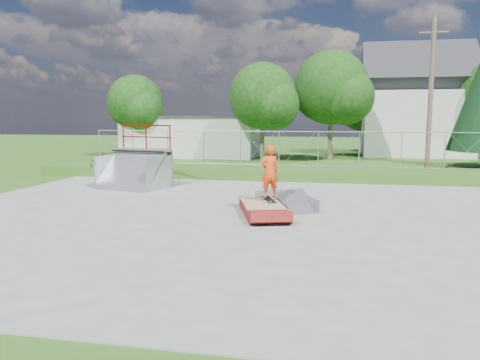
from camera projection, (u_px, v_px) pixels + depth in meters
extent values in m
plane|color=#325F1B|center=(238.00, 218.00, 13.95)|extent=(120.00, 120.00, 0.00)
cube|color=gray|center=(238.00, 218.00, 13.95)|extent=(20.00, 16.00, 0.04)
cube|color=#325F1B|center=(276.00, 173.00, 23.15)|extent=(24.00, 3.00, 0.50)
cube|color=maroon|center=(262.00, 208.00, 14.70)|extent=(1.85, 2.70, 0.34)
cube|color=tan|center=(262.00, 202.00, 14.68)|extent=(1.87, 2.73, 0.02)
cube|color=black|center=(269.00, 200.00, 14.75)|extent=(0.58, 0.80, 0.13)
imported|color=#EF4812|center=(269.00, 174.00, 14.64)|extent=(0.72, 0.63, 1.65)
cube|color=silver|center=(194.00, 137.00, 36.69)|extent=(10.00, 6.00, 3.00)
cube|color=silver|center=(414.00, 124.00, 37.13)|extent=(8.00, 6.00, 5.00)
cube|color=#303035|center=(416.00, 80.00, 36.68)|extent=(8.40, 6.08, 6.08)
cylinder|color=brown|center=(431.00, 97.00, 23.62)|extent=(0.24, 0.24, 8.00)
cylinder|color=brown|center=(262.00, 144.00, 31.67)|extent=(0.30, 0.30, 2.45)
sphere|color=#10340E|center=(263.00, 96.00, 31.24)|extent=(4.48, 4.48, 4.48)
sphere|color=#10340E|center=(274.00, 104.00, 30.61)|extent=(3.36, 3.36, 3.36)
cylinder|color=brown|center=(330.00, 140.00, 32.71)|extent=(0.30, 0.30, 2.80)
sphere|color=#10340E|center=(331.00, 88.00, 32.23)|extent=(5.12, 5.12, 5.12)
sphere|color=#10340E|center=(346.00, 96.00, 31.50)|extent=(3.84, 3.84, 3.84)
cylinder|color=brown|center=(136.00, 142.00, 35.57)|extent=(0.30, 0.30, 2.27)
sphere|color=#10340E|center=(135.00, 103.00, 35.18)|extent=(4.16, 4.16, 4.16)
sphere|color=#10340E|center=(142.00, 110.00, 34.59)|extent=(3.12, 3.12, 3.12)
cylinder|color=brown|center=(360.00, 140.00, 40.04)|extent=(0.30, 0.30, 2.10)
sphere|color=#10340E|center=(362.00, 108.00, 39.68)|extent=(3.84, 3.84, 3.84)
sphere|color=#10340E|center=(371.00, 114.00, 39.14)|extent=(2.88, 2.88, 2.88)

